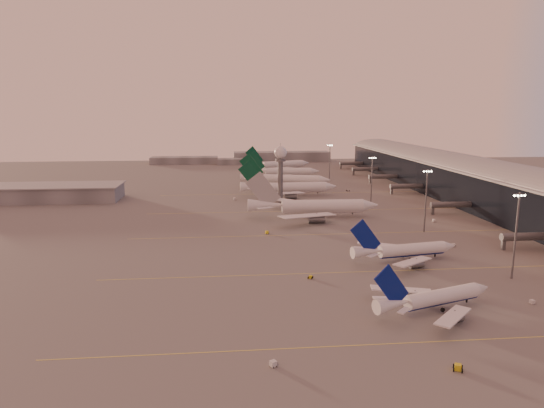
{
  "coord_description": "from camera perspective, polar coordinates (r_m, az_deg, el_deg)",
  "views": [
    {
      "loc": [
        -22.97,
        -124.74,
        47.23
      ],
      "look_at": [
        -4.73,
        64.05,
        10.62
      ],
      "focal_mm": 32.0,
      "sensor_mm": 36.0,
      "label": 1
    }
  ],
  "objects": [
    {
      "name": "ground",
      "position": [
        135.35,
        4.67,
        -9.54
      ],
      "size": [
        700.0,
        700.0,
        0.0
      ],
      "primitive_type": "plane",
      "color": "#5B5959",
      "rests_on": "ground"
    },
    {
      "name": "taxiway_markings",
      "position": [
        194.17,
        10.5,
        -3.34
      ],
      "size": [
        180.0,
        185.25,
        0.02
      ],
      "color": "#DACB4D",
      "rests_on": "ground"
    },
    {
      "name": "terminal",
      "position": [
        271.33,
        23.4,
        2.25
      ],
      "size": [
        57.0,
        362.0,
        23.04
      ],
      "color": "black",
      "rests_on": "ground"
    },
    {
      "name": "hangar",
      "position": [
        285.21,
        -25.34,
        1.21
      ],
      "size": [
        82.0,
        27.0,
        8.5
      ],
      "color": "slate",
      "rests_on": "ground"
    },
    {
      "name": "radar_tower",
      "position": [
        247.73,
        1.0,
        4.83
      ],
      "size": [
        6.4,
        6.4,
        31.1
      ],
      "color": "#56585D",
      "rests_on": "ground"
    },
    {
      "name": "mast_a",
      "position": [
        152.44,
        26.78,
        -2.96
      ],
      "size": [
        3.6,
        0.56,
        25.0
      ],
      "color": "#56585D",
      "rests_on": "ground"
    },
    {
      "name": "mast_b",
      "position": [
        198.77,
        17.67,
        0.71
      ],
      "size": [
        3.6,
        0.56,
        25.0
      ],
      "color": "#56585D",
      "rests_on": "ground"
    },
    {
      "name": "mast_c",
      "position": [
        248.09,
        11.65,
        2.94
      ],
      "size": [
        3.6,
        0.56,
        25.0
      ],
      "color": "#56585D",
      "rests_on": "ground"
    },
    {
      "name": "mast_d",
      "position": [
        334.09,
        6.8,
        5.1
      ],
      "size": [
        3.6,
        0.56,
        25.0
      ],
      "color": "#56585D",
      "rests_on": "ground"
    },
    {
      "name": "distant_horizon",
      "position": [
        452.69,
        -2.26,
        5.42
      ],
      "size": [
        165.0,
        37.5,
        9.0
      ],
      "color": "slate",
      "rests_on": "ground"
    },
    {
      "name": "narrowbody_near",
      "position": [
        124.01,
        18.58,
        -10.69
      ],
      "size": [
        33.62,
        26.38,
        13.61
      ],
      "color": "silver",
      "rests_on": "ground"
    },
    {
      "name": "narrowbody_mid",
      "position": [
        160.56,
        15.35,
        -5.48
      ],
      "size": [
        37.23,
        29.48,
        14.64
      ],
      "color": "silver",
      "rests_on": "ground"
    },
    {
      "name": "widebody_white",
      "position": [
        218.44,
        4.95,
        -0.62
      ],
      "size": [
        59.91,
        47.97,
        21.07
      ],
      "color": "silver",
      "rests_on": "ground"
    },
    {
      "name": "greentail_a",
      "position": [
        272.61,
        2.02,
        1.7
      ],
      "size": [
        55.55,
        44.89,
        20.19
      ],
      "color": "silver",
      "rests_on": "ground"
    },
    {
      "name": "greentail_b",
      "position": [
        303.75,
        1.58,
        2.68
      ],
      "size": [
        56.2,
        44.79,
        20.89
      ],
      "color": "silver",
      "rests_on": "ground"
    },
    {
      "name": "greentail_c",
      "position": [
        345.02,
        1.33,
        3.62
      ],
      "size": [
        52.78,
        42.62,
        19.17
      ],
      "color": "silver",
      "rests_on": "ground"
    },
    {
      "name": "greentail_d",
      "position": [
        388.75,
        0.82,
        4.48
      ],
      "size": [
        53.78,
        42.72,
        20.3
      ],
      "color": "silver",
      "rests_on": "ground"
    },
    {
      "name": "gsv_truck_a",
      "position": [
        95.49,
        0.4,
        -17.88
      ],
      "size": [
        6.22,
        4.66,
        2.39
      ],
      "color": "silver",
      "rests_on": "ground"
    },
    {
      "name": "gsv_tug_near",
      "position": [
        100.44,
        21.03,
        -17.53
      ],
      "size": [
        3.82,
        4.61,
        1.14
      ],
      "color": "gold",
      "rests_on": "ground"
    },
    {
      "name": "gsv_catering_a",
      "position": [
        138.36,
        28.4,
        -9.52
      ],
      "size": [
        5.33,
        3.36,
        4.05
      ],
      "color": "silver",
      "rests_on": "ground"
    },
    {
      "name": "gsv_tug_mid",
      "position": [
        140.47,
        4.55,
        -8.56
      ],
      "size": [
        3.5,
        2.88,
        0.86
      ],
      "color": "gold",
      "rests_on": "ground"
    },
    {
      "name": "gsv_truck_b",
      "position": [
        182.79,
        20.71,
        -4.38
      ],
      "size": [
        6.23,
        3.68,
        2.37
      ],
      "color": "silver",
      "rests_on": "ground"
    },
    {
      "name": "gsv_truck_c",
      "position": [
        189.04,
        -0.47,
        -3.16
      ],
      "size": [
        6.37,
        3.73,
        2.43
      ],
      "color": "gold",
      "rests_on": "ground"
    },
    {
      "name": "gsv_catering_b",
      "position": [
        220.34,
        18.6,
        -1.42
      ],
      "size": [
        5.82,
        3.05,
        4.62
      ],
      "color": "silver",
      "rests_on": "ground"
    },
    {
      "name": "gsv_tug_far",
      "position": [
        233.71,
        5.93,
        -0.67
      ],
      "size": [
        3.73,
        3.72,
        0.94
      ],
      "color": "silver",
      "rests_on": "ground"
    },
    {
      "name": "gsv_truck_d",
      "position": [
        261.69,
        -4.45,
        0.78
      ],
      "size": [
        2.96,
        6.44,
        2.51
      ],
      "color": "silver",
      "rests_on": "ground"
    },
    {
      "name": "gsv_tug_hangar",
      "position": [
        292.14,
        8.91,
        1.6
      ],
      "size": [
        3.93,
        2.72,
        1.04
      ],
      "color": "silver",
      "rests_on": "ground"
    }
  ]
}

